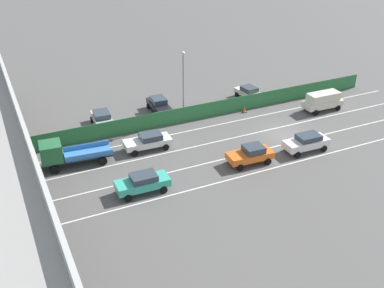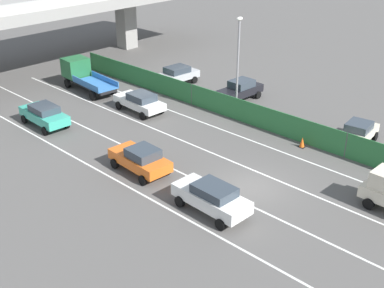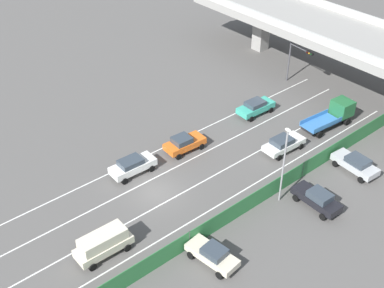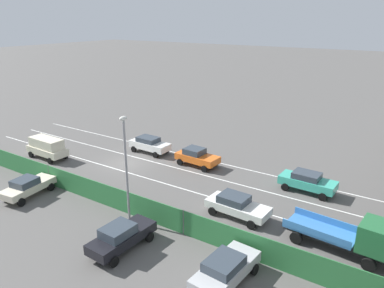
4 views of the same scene
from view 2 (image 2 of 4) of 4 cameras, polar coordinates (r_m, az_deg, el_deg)
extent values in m
plane|color=#565451|center=(29.74, 6.88, -4.89)|extent=(300.00, 300.00, 0.00)
cube|color=silver|center=(29.50, -6.82, -5.15)|extent=(0.14, 45.81, 0.01)
cube|color=silver|center=(31.43, -2.12, -2.89)|extent=(0.14, 45.81, 0.01)
cube|color=silver|center=(33.58, 1.99, -0.89)|extent=(0.14, 45.81, 0.01)
cube|color=silver|center=(35.93, 5.58, 0.86)|extent=(0.14, 45.81, 0.01)
cube|color=#B2B2AD|center=(45.81, -19.19, 14.43)|extent=(47.61, 0.30, 0.90)
cube|color=gray|center=(58.77, -7.53, 13.56)|extent=(1.70, 1.70, 5.63)
cube|color=#2D753D|center=(37.19, 7.75, 3.11)|extent=(0.06, 41.81, 1.76)
cylinder|color=#4C514C|center=(33.99, 17.20, -0.13)|extent=(0.10, 0.10, 1.76)
cylinder|color=#4C514C|center=(41.34, -0.05, 5.72)|extent=(0.10, 0.10, 1.76)
cylinder|color=#4C514C|center=(51.49, -11.48, 9.29)|extent=(0.10, 0.10, 1.76)
cube|color=orange|center=(30.96, -5.99, -1.83)|extent=(2.05, 4.33, 0.64)
cube|color=#333D47|center=(30.42, -5.62, -1.05)|extent=(1.70, 1.88, 0.58)
cylinder|color=black|center=(31.77, -8.84, -2.23)|extent=(0.25, 0.65, 0.64)
cylinder|color=black|center=(32.69, -6.24, -1.21)|extent=(0.25, 0.65, 0.64)
cylinder|color=black|center=(29.70, -5.64, -4.15)|extent=(0.25, 0.65, 0.64)
cylinder|color=black|center=(30.68, -2.96, -3.00)|extent=(0.25, 0.65, 0.64)
cube|color=silver|center=(40.13, -6.05, 4.76)|extent=(2.04, 4.68, 0.57)
cube|color=#333D47|center=(39.68, -5.78, 5.38)|extent=(1.70, 2.14, 0.55)
cylinder|color=black|center=(40.97, -8.38, 4.41)|extent=(0.25, 0.65, 0.64)
cylinder|color=black|center=(41.97, -6.36, 5.05)|extent=(0.25, 0.65, 0.64)
cylinder|color=black|center=(38.63, -5.66, 3.21)|extent=(0.25, 0.65, 0.64)
cylinder|color=black|center=(39.68, -3.59, 3.92)|extent=(0.25, 0.65, 0.64)
cylinder|color=black|center=(29.03, 19.54, -6.45)|extent=(0.23, 0.64, 0.64)
cylinder|color=black|center=(30.46, 21.05, -5.12)|extent=(0.23, 0.64, 0.64)
cube|color=teal|center=(38.83, -16.54, 3.14)|extent=(1.93, 4.56, 0.67)
cube|color=#333D47|center=(38.51, -16.55, 3.89)|extent=(1.64, 2.19, 0.50)
cylinder|color=black|center=(39.95, -18.63, 2.71)|extent=(0.24, 0.65, 0.64)
cylinder|color=black|center=(40.66, -16.42, 3.42)|extent=(0.24, 0.65, 0.64)
cylinder|color=black|center=(37.39, -16.48, 1.43)|extent=(0.24, 0.65, 0.64)
cylinder|color=black|center=(38.15, -14.17, 2.22)|extent=(0.24, 0.65, 0.64)
cube|color=white|center=(26.92, 2.19, -6.21)|extent=(1.90, 4.52, 0.70)
cube|color=#333D47|center=(26.48, 2.56, -5.30)|extent=(1.62, 2.26, 0.50)
cylinder|color=black|center=(27.57, -1.41, -6.60)|extent=(0.24, 0.65, 0.64)
cylinder|color=black|center=(28.62, 1.17, -5.27)|extent=(0.24, 0.65, 0.64)
cylinder|color=black|center=(25.80, 3.29, -9.17)|extent=(0.24, 0.65, 0.64)
cylinder|color=black|center=(26.92, 5.85, -7.63)|extent=(0.24, 0.65, 0.64)
cube|color=black|center=(45.36, -11.65, 6.82)|extent=(2.17, 6.44, 0.25)
cube|color=#236638|center=(46.92, -13.15, 8.55)|extent=(2.20, 2.07, 1.67)
cube|color=#3875BC|center=(44.46, -10.98, 6.73)|extent=(2.41, 4.44, 0.10)
cube|color=#3875BC|center=(43.92, -12.11, 6.74)|extent=(0.44, 4.27, 0.51)
cube|color=#3875BC|center=(44.85, -9.93, 7.33)|extent=(0.44, 4.27, 0.51)
cylinder|color=black|center=(46.81, -14.05, 6.75)|extent=(0.33, 0.82, 0.80)
cylinder|color=black|center=(47.72, -11.88, 7.34)|extent=(0.33, 0.82, 0.80)
cylinder|color=black|center=(43.22, -11.31, 5.44)|extent=(0.33, 0.82, 0.80)
cylinder|color=black|center=(44.21, -9.03, 6.09)|extent=(0.33, 0.82, 0.80)
cube|color=beige|center=(36.08, 18.32, 1.02)|extent=(4.50, 2.23, 0.55)
cube|color=#333D47|center=(36.06, 18.56, 1.93)|extent=(1.96, 1.72, 0.54)
cylinder|color=black|center=(34.75, 18.71, -0.81)|extent=(0.66, 0.30, 0.64)
cylinder|color=black|center=(35.21, 16.11, -0.07)|extent=(0.66, 0.30, 0.64)
cylinder|color=black|center=(37.34, 20.22, 0.83)|extent=(0.66, 0.30, 0.64)
cylinder|color=black|center=(37.77, 17.77, 1.50)|extent=(0.66, 0.30, 0.64)
cube|color=black|center=(42.38, 5.37, 6.00)|extent=(4.59, 1.89, 0.64)
cube|color=#333D47|center=(42.40, 5.68, 6.89)|extent=(2.02, 1.59, 0.60)
cylinder|color=black|center=(40.93, 4.84, 4.57)|extent=(0.65, 0.24, 0.64)
cylinder|color=black|center=(42.00, 3.07, 5.19)|extent=(0.65, 0.24, 0.64)
cylinder|color=black|center=(43.16, 7.56, 5.58)|extent=(0.65, 0.24, 0.64)
cylinder|color=black|center=(44.18, 5.82, 6.15)|extent=(0.65, 0.24, 0.64)
cube|color=#B2B5B7|center=(46.16, -1.93, 7.76)|extent=(4.66, 2.16, 0.62)
cube|color=#333D47|center=(46.12, -1.72, 8.50)|extent=(2.20, 1.76, 0.54)
cylinder|color=black|center=(44.71, -2.67, 6.50)|extent=(0.65, 0.27, 0.64)
cylinder|color=black|center=(46.06, -4.13, 7.05)|extent=(0.65, 0.27, 0.64)
cylinder|color=black|center=(46.62, 0.27, 7.35)|extent=(0.65, 0.27, 0.64)
cylinder|color=black|center=(47.92, -1.22, 7.87)|extent=(0.65, 0.27, 0.64)
cylinder|color=gray|center=(38.46, 5.23, 8.45)|extent=(0.16, 0.16, 7.35)
ellipsoid|color=silver|center=(37.49, 5.47, 14.08)|extent=(0.60, 0.36, 0.28)
cone|color=orange|center=(34.91, 12.49, 0.22)|extent=(0.36, 0.36, 0.74)
cube|color=black|center=(35.06, 12.44, -0.30)|extent=(0.47, 0.47, 0.03)
camera|label=1|loc=(44.69, -70.93, 19.05)|focal=43.67mm
camera|label=3|loc=(52.65, 59.78, 32.03)|focal=47.73mm
camera|label=4|loc=(59.84, 3.38, 24.44)|focal=34.49mm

